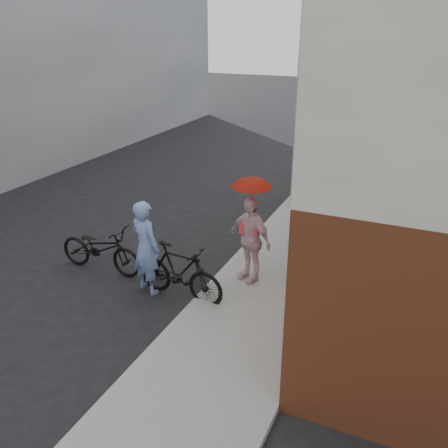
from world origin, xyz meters
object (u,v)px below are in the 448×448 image
Objects in this scene: bike_left at (100,248)px; bike_right at (179,272)px; kimono_woman at (250,239)px; planter at (300,267)px; utility_pole at (302,80)px; officer at (146,247)px.

bike_right reaches higher than bike_left.
planter is (0.86, 0.70, -0.78)m from kimono_woman.
utility_pole is at bearing 119.64° from kimono_woman.
bike_right is at bearing -95.28° from utility_pole.
bike_right is 2.60m from planter.
bike_right is (2.08, -0.30, 0.05)m from bike_left.
utility_pole reaches higher than bike_right.
bike_right is at bearing -161.35° from officer.
officer reaches higher than kimono_woman.
officer is 2.04m from kimono_woman.
bike_right reaches higher than planter.
bike_right is at bearing -136.70° from planter.
bike_left is at bearing 5.89° from officer.
utility_pole is 6.63m from officer.
officer is 1.08× the size of kimono_woman.
bike_right is 1.54m from kimono_woman.
utility_pole is 3.68× the size of bike_right.
utility_pole is 5.51m from planter.
planter is (1.32, -4.22, -3.28)m from utility_pole.
utility_pole is 18.79× the size of planter.
bike_left is at bearing -141.86° from kimono_woman.
bike_left is at bearing -159.63° from planter.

